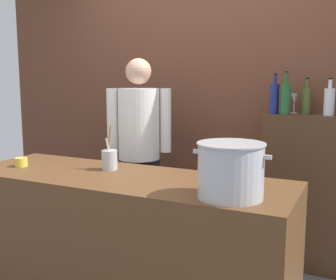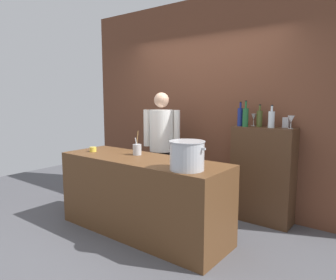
{
  "view_description": "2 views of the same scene",
  "coord_description": "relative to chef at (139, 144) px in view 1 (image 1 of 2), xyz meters",
  "views": [
    {
      "loc": [
        1.34,
        -2.13,
        1.51
      ],
      "look_at": [
        0.1,
        0.44,
        1.07
      ],
      "focal_mm": 44.15,
      "sensor_mm": 36.0,
      "label": 1
    },
    {
      "loc": [
        2.39,
        -2.61,
        1.61
      ],
      "look_at": [
        0.06,
        0.42,
        1.07
      ],
      "focal_mm": 33.35,
      "sensor_mm": 36.0,
      "label": 2
    }
  ],
  "objects": [
    {
      "name": "brick_back_panel",
      "position": [
        0.34,
        0.6,
        0.54
      ],
      "size": [
        4.4,
        0.1,
        3.0
      ],
      "primitive_type": "cube",
      "color": "brown",
      "rests_on": "ground_plane"
    },
    {
      "name": "prep_counter",
      "position": [
        0.34,
        -0.8,
        -0.51
      ],
      "size": [
        2.11,
        0.7,
        0.9
      ],
      "primitive_type": "cube",
      "color": "brown",
      "rests_on": "ground_plane"
    },
    {
      "name": "bar_cabinet",
      "position": [
        1.33,
        0.39,
        -0.35
      ],
      "size": [
        0.76,
        0.32,
        1.23
      ],
      "primitive_type": "cube",
      "color": "#472D1C",
      "rests_on": "ground_plane"
    },
    {
      "name": "chef",
      "position": [
        0.0,
        0.0,
        0.0
      ],
      "size": [
        0.5,
        0.4,
        1.66
      ],
      "rotation": [
        0.0,
        0.0,
        3.53
      ],
      "color": "black",
      "rests_on": "ground_plane"
    },
    {
      "name": "stockpot_large",
      "position": [
        1.08,
        -0.95,
        0.08
      ],
      "size": [
        0.41,
        0.35,
        0.28
      ],
      "color": "#B7BABF",
      "rests_on": "prep_counter"
    },
    {
      "name": "utensil_crock",
      "position": [
        0.16,
        -0.68,
        0.0
      ],
      "size": [
        0.1,
        0.1,
        0.29
      ],
      "color": "#B7BABF",
      "rests_on": "prep_counter"
    },
    {
      "name": "butter_jar",
      "position": [
        -0.44,
        -0.86,
        -0.03
      ],
      "size": [
        0.09,
        0.09,
        0.06
      ],
      "primitive_type": "cylinder",
      "color": "yellow",
      "rests_on": "prep_counter"
    },
    {
      "name": "wine_bottle_clear",
      "position": [
        1.42,
        0.36,
        0.37
      ],
      "size": [
        0.08,
        0.08,
        0.28
      ],
      "color": "silver",
      "rests_on": "bar_cabinet"
    },
    {
      "name": "wine_bottle_green",
      "position": [
        1.11,
        0.3,
        0.38
      ],
      "size": [
        0.07,
        0.07,
        0.33
      ],
      "color": "#1E592D",
      "rests_on": "bar_cabinet"
    },
    {
      "name": "wine_bottle_olive",
      "position": [
        1.25,
        0.42,
        0.37
      ],
      "size": [
        0.07,
        0.07,
        0.28
      ],
      "color": "#475123",
      "rests_on": "bar_cabinet"
    },
    {
      "name": "wine_bottle_cobalt",
      "position": [
        1.02,
        0.35,
        0.38
      ],
      "size": [
        0.07,
        0.07,
        0.31
      ],
      "color": "navy",
      "rests_on": "bar_cabinet"
    },
    {
      "name": "wine_glass_tall",
      "position": [
        1.16,
        0.46,
        0.37
      ],
      "size": [
        0.07,
        0.07,
        0.16
      ],
      "color": "silver",
      "rests_on": "bar_cabinet"
    }
  ]
}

